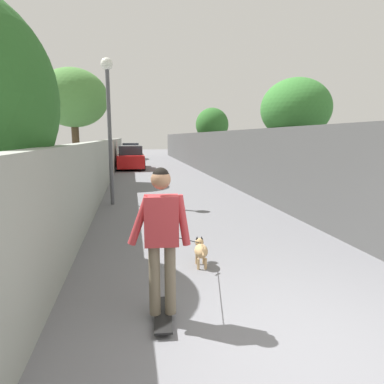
{
  "coord_description": "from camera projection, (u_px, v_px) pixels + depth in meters",
  "views": [
    {
      "loc": [
        -2.54,
        1.6,
        2.13
      ],
      "look_at": [
        4.01,
        0.39,
        1.0
      ],
      "focal_mm": 30.57,
      "sensor_mm": 36.0,
      "label": 1
    }
  ],
  "objects": [
    {
      "name": "tree_right_distant",
      "position": [
        296.0,
        109.0,
        10.53
      ],
      "size": [
        2.24,
        2.24,
        3.99
      ],
      "color": "#473523",
      "rests_on": "ground"
    },
    {
      "name": "skateboard",
      "position": [
        163.0,
        314.0,
        3.84
      ],
      "size": [
        0.81,
        0.27,
        0.08
      ],
      "color": "black",
      "rests_on": "ground"
    },
    {
      "name": "wall_left",
      "position": [
        104.0,
        164.0,
        14.07
      ],
      "size": [
        48.0,
        0.3,
        1.98
      ],
      "primitive_type": "cube",
      "color": "#999E93",
      "rests_on": "ground"
    },
    {
      "name": "tree_right_near",
      "position": [
        212.0,
        125.0,
        21.71
      ],
      "size": [
        2.17,
        2.17,
        4.02
      ],
      "color": "#473523",
      "rests_on": "ground"
    },
    {
      "name": "dog",
      "position": [
        201.0,
        250.0,
        5.41
      ],
      "size": [
        1.81,
        0.91,
        1.06
      ],
      "color": "tan",
      "rests_on": "ground"
    },
    {
      "name": "ground_plane",
      "position": [
        164.0,
        179.0,
        16.67
      ],
      "size": [
        80.0,
        80.0,
        0.0
      ],
      "primitive_type": "plane",
      "color": "slate"
    },
    {
      "name": "fence_right",
      "position": [
        228.0,
        157.0,
        15.04
      ],
      "size": [
        48.0,
        0.3,
        2.4
      ],
      "primitive_type": "cube",
      "color": "#4C4C4C",
      "rests_on": "ground"
    },
    {
      "name": "car_near",
      "position": [
        131.0,
        158.0,
        22.06
      ],
      "size": [
        4.37,
        1.8,
        1.54
      ],
      "color": "#B71414",
      "rests_on": "ground"
    },
    {
      "name": "person_skateboarder",
      "position": [
        162.0,
        230.0,
        3.67
      ],
      "size": [
        0.25,
        0.71,
        1.72
      ],
      "color": "#726651",
      "rests_on": "skateboard"
    },
    {
      "name": "lamp_post",
      "position": [
        109.0,
        107.0,
        9.92
      ],
      "size": [
        0.36,
        0.36,
        4.45
      ],
      "color": "#4C4C51",
      "rests_on": "ground"
    },
    {
      "name": "tree_left_mid",
      "position": [
        73.0,
        99.0,
        14.35
      ],
      "size": [
        3.01,
        3.01,
        5.09
      ],
      "color": "#473523",
      "rests_on": "ground"
    },
    {
      "name": "car_far",
      "position": [
        131.0,
        152.0,
        31.7
      ],
      "size": [
        4.11,
        1.8,
        1.54
      ],
      "color": "silver",
      "rests_on": "ground"
    }
  ]
}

